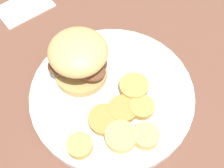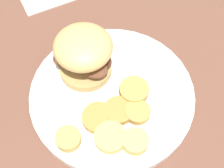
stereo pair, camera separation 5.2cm
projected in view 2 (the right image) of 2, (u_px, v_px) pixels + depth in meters
name	position (u px, v px, depth m)	size (l,w,h in m)	color
ground_plane	(112.00, 96.00, 0.56)	(4.00, 4.00, 0.00)	brown
dinner_plate	(112.00, 94.00, 0.55)	(0.29, 0.29, 0.02)	silver
sandwich	(83.00, 53.00, 0.52)	(0.11, 0.12, 0.09)	tan
potato_round_0	(68.00, 139.00, 0.49)	(0.04, 0.04, 0.02)	tan
potato_round_1	(135.00, 141.00, 0.49)	(0.04, 0.04, 0.02)	#DBB766
potato_round_2	(134.00, 91.00, 0.53)	(0.05, 0.05, 0.02)	tan
potato_round_3	(138.00, 112.00, 0.51)	(0.04, 0.04, 0.01)	tan
potato_round_4	(98.00, 118.00, 0.51)	(0.05, 0.05, 0.01)	#BC8942
potato_round_5	(110.00, 137.00, 0.49)	(0.05, 0.05, 0.01)	#DBB766
potato_round_6	(117.00, 111.00, 0.52)	(0.05, 0.05, 0.01)	#BC8942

